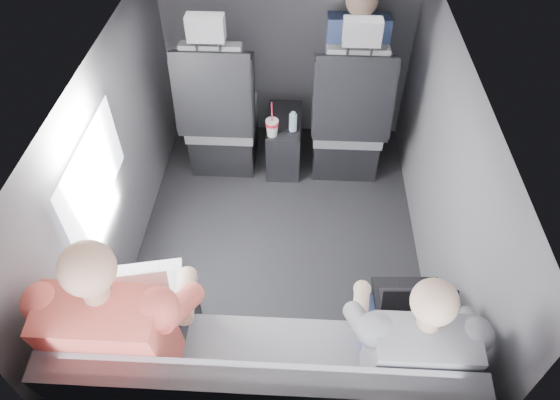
# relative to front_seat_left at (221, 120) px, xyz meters

# --- Properties ---
(floor) EXTENTS (2.60, 2.60, 0.00)m
(floor) POSITION_rel_front_seat_left_xyz_m (0.45, -0.84, -0.40)
(floor) COLOR black
(floor) RESTS_ON ground
(ceiling) EXTENTS (2.60, 2.60, 0.00)m
(ceiling) POSITION_rel_front_seat_left_xyz_m (0.45, -0.84, 0.95)
(ceiling) COLOR #B2B2AD
(ceiling) RESTS_ON panel_back
(panel_left) EXTENTS (0.02, 2.60, 1.35)m
(panel_left) POSITION_rel_front_seat_left_xyz_m (-0.45, -0.84, 0.27)
(panel_left) COLOR #56565B
(panel_left) RESTS_ON floor
(panel_right) EXTENTS (0.02, 2.60, 1.35)m
(panel_right) POSITION_rel_front_seat_left_xyz_m (1.35, -0.84, 0.27)
(panel_right) COLOR #56565B
(panel_right) RESTS_ON floor
(panel_front) EXTENTS (1.80, 0.02, 1.35)m
(panel_front) POSITION_rel_front_seat_left_xyz_m (0.45, 0.46, 0.27)
(panel_front) COLOR #56565B
(panel_front) RESTS_ON floor
(side_window) EXTENTS (0.02, 0.75, 0.42)m
(side_window) POSITION_rel_front_seat_left_xyz_m (-0.43, -1.14, 0.50)
(side_window) COLOR white
(side_window) RESTS_ON panel_left
(seatbelt) EXTENTS (0.35, 0.11, 0.59)m
(seatbelt) POSITION_rel_front_seat_left_xyz_m (0.90, -0.17, 0.40)
(seatbelt) COLOR black
(seatbelt) RESTS_ON front_seat_right
(front_seat_left) EXTENTS (0.52, 0.58, 1.26)m
(front_seat_left) POSITION_rel_front_seat_left_xyz_m (0.00, 0.00, 0.00)
(front_seat_left) COLOR black
(front_seat_left) RESTS_ON floor
(front_seat_right) EXTENTS (0.52, 0.58, 1.26)m
(front_seat_right) POSITION_rel_front_seat_left_xyz_m (0.90, 0.00, 0.00)
(front_seat_right) COLOR black
(front_seat_right) RESTS_ON floor
(center_console) EXTENTS (0.24, 0.48, 0.41)m
(center_console) POSITION_rel_front_seat_left_xyz_m (0.45, 0.04, -0.20)
(center_console) COLOR black
(center_console) RESTS_ON floor
(rear_bench) EXTENTS (1.60, 0.57, 0.92)m
(rear_bench) POSITION_rel_front_seat_left_xyz_m (0.45, -1.90, -0.09)
(rear_bench) COLOR slate
(rear_bench) RESTS_ON floor
(soda_cup) EXTENTS (0.09, 0.09, 0.27)m
(soda_cup) POSITION_rel_front_seat_left_xyz_m (0.37, -0.15, 0.07)
(soda_cup) COLOR white
(soda_cup) RESTS_ON center_console
(water_bottle) EXTENTS (0.06, 0.06, 0.16)m
(water_bottle) POSITION_rel_front_seat_left_xyz_m (0.52, -0.10, 0.07)
(water_bottle) COLOR #ACC9E9
(water_bottle) RESTS_ON center_console
(laptop_white) EXTENTS (0.40, 0.40, 0.26)m
(laptop_white) POSITION_rel_front_seat_left_xyz_m (-0.14, -1.61, 0.24)
(laptop_white) COLOR white
(laptop_white) RESTS_ON passenger_rear_left
(laptop_black) EXTENTS (0.33, 0.30, 0.23)m
(laptop_black) POSITION_rel_front_seat_left_xyz_m (1.09, -1.61, 0.23)
(laptop_black) COLOR black
(laptop_black) RESTS_ON passenger_rear_right
(passenger_rear_left) EXTENTS (0.55, 0.66, 1.30)m
(passenger_rear_left) POSITION_rel_front_seat_left_xyz_m (-0.12, -1.81, 0.26)
(passenger_rear_left) COLOR #313035
(passenger_rear_left) RESTS_ON rear_bench
(passenger_rear_right) EXTENTS (0.47, 0.60, 1.18)m
(passenger_rear_right) POSITION_rel_front_seat_left_xyz_m (1.05, -1.81, 0.21)
(passenger_rear_right) COLOR navy
(passenger_rear_right) RESTS_ON rear_bench
(passenger_front_right) EXTENTS (0.41, 0.41, 0.85)m
(passenger_front_right) POSITION_rel_front_seat_left_xyz_m (0.93, 0.26, 0.36)
(passenger_front_right) COLOR navy
(passenger_front_right) RESTS_ON front_seat_right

